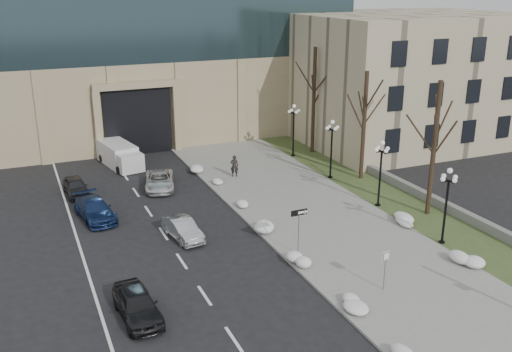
# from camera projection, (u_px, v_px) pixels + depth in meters

# --- Properties ---
(ground) EXTENTS (160.00, 160.00, 0.00)m
(ground) POSITION_uv_depth(u_px,v_px,m) (385.00, 330.00, 25.49)
(ground) COLOR black
(ground) RESTS_ON ground
(sidewalk) EXTENTS (9.00, 40.00, 0.12)m
(sidewalk) POSITION_uv_depth(u_px,v_px,m) (306.00, 209.00, 38.96)
(sidewalk) COLOR gray
(sidewalk) RESTS_ON ground
(curb) EXTENTS (0.30, 40.00, 0.14)m
(curb) POSITION_uv_depth(u_px,v_px,m) (246.00, 219.00, 37.27)
(curb) COLOR gray
(curb) RESTS_ON ground
(grass_strip) EXTENTS (4.00, 40.00, 0.10)m
(grass_strip) POSITION_uv_depth(u_px,v_px,m) (385.00, 196.00, 41.40)
(grass_strip) COLOR #324321
(grass_strip) RESTS_ON ground
(stone_wall) EXTENTS (0.50, 30.00, 0.70)m
(stone_wall) POSITION_uv_depth(u_px,v_px,m) (392.00, 180.00, 43.80)
(stone_wall) COLOR slate
(stone_wall) RESTS_ON ground
(classical_building) EXTENTS (22.00, 18.12, 12.00)m
(classical_building) POSITION_uv_depth(u_px,v_px,m) (407.00, 76.00, 56.15)
(classical_building) COLOR tan
(classical_building) RESTS_ON ground
(car_a) EXTENTS (1.89, 4.19, 1.40)m
(car_a) POSITION_uv_depth(u_px,v_px,m) (137.00, 304.00, 26.19)
(car_a) COLOR black
(car_a) RESTS_ON ground
(car_b) EXTENTS (1.80, 3.86, 1.22)m
(car_b) POSITION_uv_depth(u_px,v_px,m) (183.00, 229.00, 34.41)
(car_b) COLOR #9FA2A6
(car_b) RESTS_ON ground
(car_c) EXTENTS (2.55, 4.87, 1.35)m
(car_c) POSITION_uv_depth(u_px,v_px,m) (95.00, 209.00, 37.23)
(car_c) COLOR navy
(car_c) RESTS_ON ground
(car_d) EXTENTS (3.11, 4.87, 1.25)m
(car_d) POSITION_uv_depth(u_px,v_px,m) (160.00, 181.00, 42.80)
(car_d) COLOR silver
(car_d) RESTS_ON ground
(car_e) EXTENTS (1.68, 3.75, 1.25)m
(car_e) POSITION_uv_depth(u_px,v_px,m) (76.00, 187.00, 41.55)
(car_e) COLOR #2A2A2F
(car_e) RESTS_ON ground
(pedestrian) EXTENTS (0.75, 0.62, 1.76)m
(pedestrian) POSITION_uv_depth(u_px,v_px,m) (234.00, 166.00, 45.02)
(pedestrian) COLOR black
(pedestrian) RESTS_ON sidewalk
(box_truck) EXTENTS (3.06, 6.16, 1.87)m
(box_truck) POSITION_uv_depth(u_px,v_px,m) (120.00, 155.00, 48.07)
(box_truck) COLOR silver
(box_truck) RESTS_ON ground
(one_way_sign) EXTENTS (1.05, 0.28, 2.82)m
(one_way_sign) POSITION_uv_depth(u_px,v_px,m) (302.00, 218.00, 31.71)
(one_way_sign) COLOR slate
(one_way_sign) RESTS_ON ground
(keep_sign) EXTENTS (0.47, 0.13, 2.21)m
(keep_sign) POSITION_uv_depth(u_px,v_px,m) (385.00, 262.00, 28.12)
(keep_sign) COLOR slate
(keep_sign) RESTS_ON ground
(snow_clump_a) EXTENTS (1.10, 1.60, 0.36)m
(snow_clump_a) POSITION_uv_depth(u_px,v_px,m) (400.00, 352.00, 23.44)
(snow_clump_a) COLOR white
(snow_clump_a) RESTS_ON sidewalk
(snow_clump_b) EXTENTS (1.10, 1.60, 0.36)m
(snow_clump_b) POSITION_uv_depth(u_px,v_px,m) (350.00, 303.00, 27.01)
(snow_clump_b) COLOR white
(snow_clump_b) RESTS_ON sidewalk
(snow_clump_c) EXTENTS (1.10, 1.60, 0.36)m
(snow_clump_c) POSITION_uv_depth(u_px,v_px,m) (300.00, 262.00, 31.03)
(snow_clump_c) COLOR white
(snow_clump_c) RESTS_ON sidewalk
(snow_clump_d) EXTENTS (1.10, 1.60, 0.36)m
(snow_clump_d) POSITION_uv_depth(u_px,v_px,m) (265.00, 229.00, 35.20)
(snow_clump_d) COLOR white
(snow_clump_d) RESTS_ON sidewalk
(snow_clump_e) EXTENTS (1.10, 1.60, 0.36)m
(snow_clump_e) POSITION_uv_depth(u_px,v_px,m) (243.00, 206.00, 38.88)
(snow_clump_e) COLOR white
(snow_clump_e) RESTS_ON sidewalk
(snow_clump_f) EXTENTS (1.10, 1.60, 0.36)m
(snow_clump_f) POSITION_uv_depth(u_px,v_px,m) (215.00, 184.00, 43.09)
(snow_clump_f) COLOR white
(snow_clump_f) RESTS_ON sidewalk
(snow_clump_g) EXTENTS (1.10, 1.60, 0.36)m
(snow_clump_g) POSITION_uv_depth(u_px,v_px,m) (197.00, 168.00, 46.67)
(snow_clump_g) COLOR white
(snow_clump_g) RESTS_ON sidewalk
(snow_clump_h) EXTENTS (1.10, 1.60, 0.36)m
(snow_clump_h) POSITION_uv_depth(u_px,v_px,m) (469.00, 262.00, 31.04)
(snow_clump_h) COLOR white
(snow_clump_h) RESTS_ON sidewalk
(snow_clump_i) EXTENTS (1.10, 1.60, 0.36)m
(snow_clump_i) POSITION_uv_depth(u_px,v_px,m) (403.00, 222.00, 36.19)
(snow_clump_i) COLOR white
(snow_clump_i) RESTS_ON sidewalk
(lamppost_a) EXTENTS (1.18, 1.18, 4.76)m
(lamppost_a) POSITION_uv_depth(u_px,v_px,m) (447.00, 196.00, 32.84)
(lamppost_a) COLOR black
(lamppost_a) RESTS_ON ground
(lamppost_b) EXTENTS (1.18, 1.18, 4.76)m
(lamppost_b) POSITION_uv_depth(u_px,v_px,m) (381.00, 165.00, 38.49)
(lamppost_b) COLOR black
(lamppost_b) RESTS_ON ground
(lamppost_c) EXTENTS (1.18, 1.18, 4.76)m
(lamppost_c) POSITION_uv_depth(u_px,v_px,m) (332.00, 141.00, 44.14)
(lamppost_c) COLOR black
(lamppost_c) RESTS_ON ground
(lamppost_d) EXTENTS (1.18, 1.18, 4.76)m
(lamppost_d) POSITION_uv_depth(u_px,v_px,m) (294.00, 123.00, 49.79)
(lamppost_d) COLOR black
(lamppost_d) RESTS_ON ground
(tree_near) EXTENTS (3.20, 3.20, 9.00)m
(tree_near) POSITION_uv_depth(u_px,v_px,m) (436.00, 130.00, 36.26)
(tree_near) COLOR black
(tree_near) RESTS_ON ground
(tree_mid) EXTENTS (3.20, 3.20, 8.50)m
(tree_mid) POSITION_uv_depth(u_px,v_px,m) (365.00, 111.00, 43.31)
(tree_mid) COLOR black
(tree_mid) RESTS_ON ground
(tree_far) EXTENTS (3.20, 3.20, 9.50)m
(tree_far) POSITION_uv_depth(u_px,v_px,m) (314.00, 86.00, 50.06)
(tree_far) COLOR black
(tree_far) RESTS_ON ground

